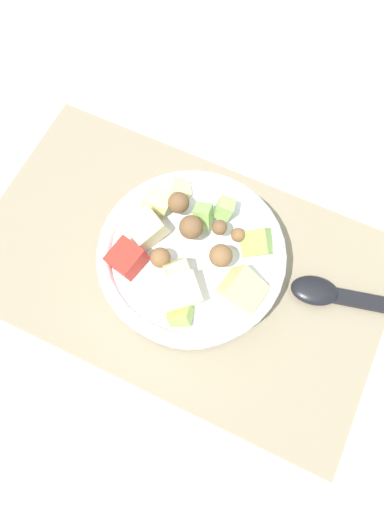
% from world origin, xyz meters
% --- Properties ---
extents(ground_plane, '(2.40, 2.40, 0.00)m').
position_xyz_m(ground_plane, '(0.00, 0.00, 0.00)').
color(ground_plane, silver).
extents(placemat, '(0.50, 0.30, 0.01)m').
position_xyz_m(placemat, '(0.00, 0.00, 0.00)').
color(placemat, gray).
rests_on(placemat, ground_plane).
extents(salad_bowl, '(0.21, 0.21, 0.10)m').
position_xyz_m(salad_bowl, '(0.02, 0.00, 0.04)').
color(salad_bowl, white).
rests_on(salad_bowl, placemat).
extents(serving_spoon, '(0.21, 0.07, 0.01)m').
position_xyz_m(serving_spoon, '(0.20, 0.05, 0.01)').
color(serving_spoon, black).
rests_on(serving_spoon, placemat).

